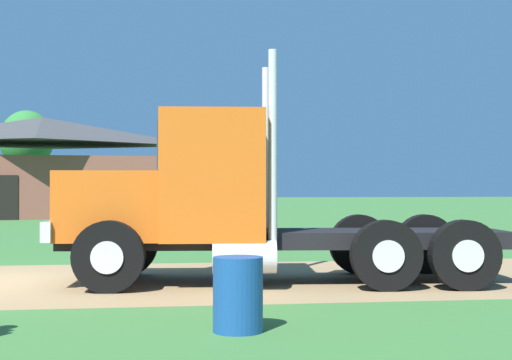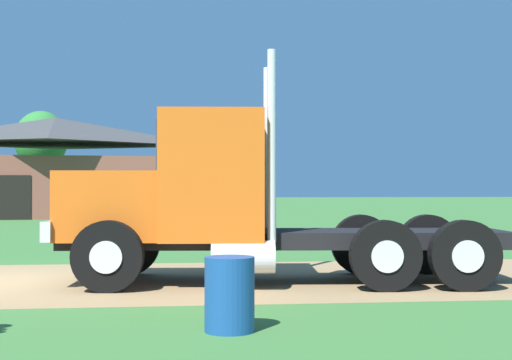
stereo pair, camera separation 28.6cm
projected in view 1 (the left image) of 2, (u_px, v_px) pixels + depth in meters
name	position (u px, v px, depth m)	size (l,w,h in m)	color
truck_foreground_white	(217.00, 204.00, 12.64)	(7.76, 3.16, 3.82)	black
steel_barrel	(238.00, 294.00, 8.36)	(0.56, 0.56, 0.84)	#19478C
shed_building	(42.00, 168.00, 40.16)	(13.22, 8.63, 5.40)	brown
tree_mid	(27.00, 140.00, 50.10)	(3.56, 3.56, 6.78)	#513823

